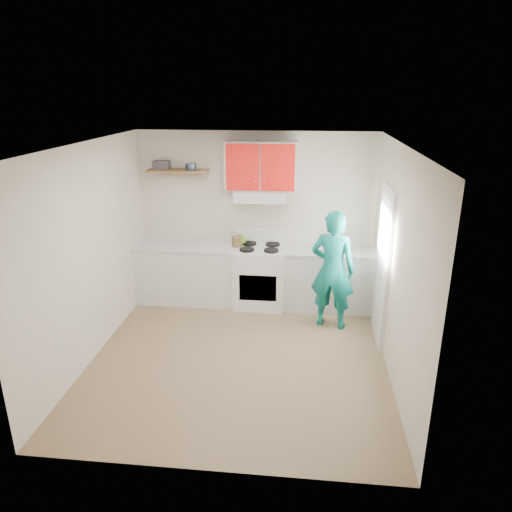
# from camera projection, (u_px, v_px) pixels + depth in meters

# --- Properties ---
(floor) EXTENTS (3.80, 3.80, 0.00)m
(floor) POSITION_uv_depth(u_px,v_px,m) (239.00, 356.00, 5.95)
(floor) COLOR brown
(floor) RESTS_ON ground
(ceiling) EXTENTS (3.60, 3.80, 0.04)m
(ceiling) POSITION_uv_depth(u_px,v_px,m) (237.00, 145.00, 5.09)
(ceiling) COLOR white
(ceiling) RESTS_ON floor
(back_wall) EXTENTS (3.60, 0.04, 2.60)m
(back_wall) POSITION_uv_depth(u_px,v_px,m) (256.00, 218.00, 7.30)
(back_wall) COLOR beige
(back_wall) RESTS_ON floor
(front_wall) EXTENTS (3.60, 0.04, 2.60)m
(front_wall) POSITION_uv_depth(u_px,v_px,m) (204.00, 340.00, 3.74)
(front_wall) COLOR beige
(front_wall) RESTS_ON floor
(left_wall) EXTENTS (0.04, 3.80, 2.60)m
(left_wall) POSITION_uv_depth(u_px,v_px,m) (90.00, 254.00, 5.70)
(left_wall) COLOR beige
(left_wall) RESTS_ON floor
(right_wall) EXTENTS (0.04, 3.80, 2.60)m
(right_wall) POSITION_uv_depth(u_px,v_px,m) (397.00, 265.00, 5.34)
(right_wall) COLOR beige
(right_wall) RESTS_ON floor
(door) EXTENTS (0.05, 0.85, 2.05)m
(door) POSITION_uv_depth(u_px,v_px,m) (383.00, 266.00, 6.09)
(door) COLOR white
(door) RESTS_ON floor
(door_glass) EXTENTS (0.01, 0.55, 0.95)m
(door_glass) POSITION_uv_depth(u_px,v_px,m) (384.00, 234.00, 5.95)
(door_glass) COLOR white
(door_glass) RESTS_ON door
(counter_left) EXTENTS (1.52, 0.60, 0.90)m
(counter_left) POSITION_uv_depth(u_px,v_px,m) (187.00, 273.00, 7.41)
(counter_left) COLOR silver
(counter_left) RESTS_ON floor
(counter_right) EXTENTS (1.32, 0.60, 0.90)m
(counter_right) POSITION_uv_depth(u_px,v_px,m) (328.00, 279.00, 7.18)
(counter_right) COLOR silver
(counter_right) RESTS_ON floor
(stove) EXTENTS (0.76, 0.65, 0.92)m
(stove) POSITION_uv_depth(u_px,v_px,m) (260.00, 276.00, 7.26)
(stove) COLOR white
(stove) RESTS_ON floor
(range_hood) EXTENTS (0.76, 0.44, 0.15)m
(range_hood) POSITION_uv_depth(u_px,v_px,m) (261.00, 195.00, 6.95)
(range_hood) COLOR silver
(range_hood) RESTS_ON back_wall
(upper_cabinets) EXTENTS (1.02, 0.33, 0.70)m
(upper_cabinets) POSITION_uv_depth(u_px,v_px,m) (261.00, 166.00, 6.86)
(upper_cabinets) COLOR red
(upper_cabinets) RESTS_ON back_wall
(shelf) EXTENTS (0.90, 0.30, 0.04)m
(shelf) POSITION_uv_depth(u_px,v_px,m) (178.00, 171.00, 7.04)
(shelf) COLOR brown
(shelf) RESTS_ON back_wall
(books) EXTENTS (0.24, 0.18, 0.12)m
(books) POSITION_uv_depth(u_px,v_px,m) (161.00, 165.00, 7.06)
(books) COLOR #423A3E
(books) RESTS_ON shelf
(tin) EXTENTS (0.21, 0.21, 0.10)m
(tin) POSITION_uv_depth(u_px,v_px,m) (191.00, 167.00, 6.98)
(tin) COLOR #333D4C
(tin) RESTS_ON shelf
(kettle) EXTENTS (0.25, 0.25, 0.16)m
(kettle) POSITION_uv_depth(u_px,v_px,m) (241.00, 239.00, 7.24)
(kettle) COLOR olive
(kettle) RESTS_ON stove
(crock) EXTENTS (0.17, 0.17, 0.17)m
(crock) POSITION_uv_depth(u_px,v_px,m) (237.00, 242.00, 7.16)
(crock) COLOR brown
(crock) RESTS_ON counter_left
(cutting_board) EXTENTS (0.38, 0.32, 0.02)m
(cutting_board) POSITION_uv_depth(u_px,v_px,m) (321.00, 252.00, 6.97)
(cutting_board) COLOR olive
(cutting_board) RESTS_ON counter_right
(silicone_mat) EXTENTS (0.31, 0.28, 0.01)m
(silicone_mat) POSITION_uv_depth(u_px,v_px,m) (364.00, 251.00, 7.02)
(silicone_mat) COLOR #B21A12
(silicone_mat) RESTS_ON counter_right
(person) EXTENTS (0.69, 0.54, 1.67)m
(person) POSITION_uv_depth(u_px,v_px,m) (333.00, 270.00, 6.47)
(person) COLOR #0C7369
(person) RESTS_ON floor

